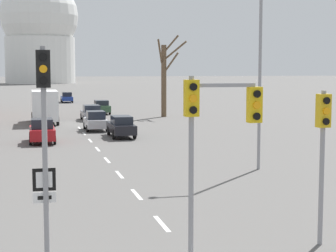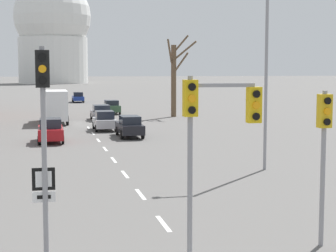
{
  "view_description": "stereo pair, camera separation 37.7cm",
  "coord_description": "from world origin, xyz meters",
  "px_view_note": "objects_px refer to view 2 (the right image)",
  "views": [
    {
      "loc": [
        -4.17,
        -8.76,
        5.12
      ],
      "look_at": [
        -0.36,
        6.67,
        3.51
      ],
      "focal_mm": 60.0,
      "sensor_mm": 36.0,
      "label": 1
    },
    {
      "loc": [
        -3.81,
        -8.84,
        5.12
      ],
      "look_at": [
        -0.36,
        6.67,
        3.51
      ],
      "focal_mm": 60.0,
      "sensor_mm": 36.0,
      "label": 2
    }
  ],
  "objects_px": {
    "sedan_mid_centre": "(111,107)",
    "delivery_truck": "(54,105)",
    "route_sign_post": "(44,196)",
    "street_lamp_right": "(261,59)",
    "traffic_signal_near_left": "(43,115)",
    "traffic_signal_centre_tall": "(213,121)",
    "sedan_far_left": "(101,112)",
    "sedan_near_left": "(104,121)",
    "sedan_distant_centre": "(51,130)",
    "sedan_near_right": "(78,97)",
    "traffic_signal_near_right": "(324,138)",
    "sedan_far_right": "(130,126)"
  },
  "relations": [
    {
      "from": "traffic_signal_centre_tall",
      "to": "sedan_near_left",
      "type": "relative_size",
      "value": 1.27
    },
    {
      "from": "sedan_far_right",
      "to": "sedan_distant_centre",
      "type": "bearing_deg",
      "value": -162.68
    },
    {
      "from": "sedan_near_right",
      "to": "delivery_truck",
      "type": "distance_m",
      "value": 34.04
    },
    {
      "from": "sedan_far_left",
      "to": "delivery_truck",
      "type": "xyz_separation_m",
      "value": [
        -4.67,
        -2.33,
        0.93
      ]
    },
    {
      "from": "sedan_far_left",
      "to": "delivery_truck",
      "type": "height_order",
      "value": "delivery_truck"
    },
    {
      "from": "traffic_signal_near_left",
      "to": "sedan_distant_centre",
      "type": "height_order",
      "value": "traffic_signal_near_left"
    },
    {
      "from": "sedan_distant_centre",
      "to": "delivery_truck",
      "type": "distance_m",
      "value": 14.31
    },
    {
      "from": "traffic_signal_near_left",
      "to": "traffic_signal_centre_tall",
      "type": "bearing_deg",
      "value": -9.48
    },
    {
      "from": "route_sign_post",
      "to": "sedan_distant_centre",
      "type": "height_order",
      "value": "route_sign_post"
    },
    {
      "from": "traffic_signal_near_right",
      "to": "sedan_far_left",
      "type": "xyz_separation_m",
      "value": [
        -2.16,
        42.05,
        -2.39
      ]
    },
    {
      "from": "route_sign_post",
      "to": "sedan_mid_centre",
      "type": "xyz_separation_m",
      "value": [
        7.66,
        49.44,
        -0.97
      ]
    },
    {
      "from": "sedan_near_left",
      "to": "sedan_distant_centre",
      "type": "xyz_separation_m",
      "value": [
        -4.53,
        -6.94,
        0.02
      ]
    },
    {
      "from": "traffic_signal_centre_tall",
      "to": "sedan_far_left",
      "type": "height_order",
      "value": "traffic_signal_centre_tall"
    },
    {
      "from": "traffic_signal_near_left",
      "to": "street_lamp_right",
      "type": "bearing_deg",
      "value": 47.71
    },
    {
      "from": "sedan_mid_centre",
      "to": "delivery_truck",
      "type": "distance_m",
      "value": 12.08
    },
    {
      "from": "sedan_far_right",
      "to": "traffic_signal_near_left",
      "type": "bearing_deg",
      "value": -103.19
    },
    {
      "from": "street_lamp_right",
      "to": "sedan_far_left",
      "type": "bearing_deg",
      "value": 99.53
    },
    {
      "from": "sedan_far_right",
      "to": "delivery_truck",
      "type": "distance_m",
      "value": 13.56
    },
    {
      "from": "sedan_distant_centre",
      "to": "sedan_far_right",
      "type": "bearing_deg",
      "value": 17.32
    },
    {
      "from": "route_sign_post",
      "to": "street_lamp_right",
      "type": "distance_m",
      "value": 16.34
    },
    {
      "from": "traffic_signal_near_left",
      "to": "traffic_signal_centre_tall",
      "type": "distance_m",
      "value": 4.42
    },
    {
      "from": "sedan_mid_centre",
      "to": "sedan_near_left",
      "type": "bearing_deg",
      "value": -98.69
    },
    {
      "from": "street_lamp_right",
      "to": "sedan_far_left",
      "type": "distance_m",
      "value": 30.83
    },
    {
      "from": "route_sign_post",
      "to": "street_lamp_right",
      "type": "xyz_separation_m",
      "value": [
        10.74,
        11.69,
        3.87
      ]
    },
    {
      "from": "traffic_signal_near_right",
      "to": "sedan_far_right",
      "type": "height_order",
      "value": "traffic_signal_near_right"
    },
    {
      "from": "sedan_distant_centre",
      "to": "route_sign_post",
      "type": "bearing_deg",
      "value": -91.08
    },
    {
      "from": "sedan_mid_centre",
      "to": "sedan_far_left",
      "type": "xyz_separation_m",
      "value": [
        -1.97,
        -7.73,
        -0.02
      ]
    },
    {
      "from": "sedan_near_left",
      "to": "sedan_distant_centre",
      "type": "height_order",
      "value": "sedan_distant_centre"
    },
    {
      "from": "traffic_signal_near_left",
      "to": "sedan_near_right",
      "type": "relative_size",
      "value": 1.27
    },
    {
      "from": "sedan_near_left",
      "to": "delivery_truck",
      "type": "xyz_separation_m",
      "value": [
        -3.97,
        7.33,
        0.89
      ]
    },
    {
      "from": "delivery_truck",
      "to": "street_lamp_right",
      "type": "bearing_deg",
      "value": -70.69
    },
    {
      "from": "route_sign_post",
      "to": "sedan_distant_centre",
      "type": "relative_size",
      "value": 0.63
    },
    {
      "from": "traffic_signal_near_right",
      "to": "sedan_distant_centre",
      "type": "height_order",
      "value": "traffic_signal_near_right"
    },
    {
      "from": "traffic_signal_near_left",
      "to": "delivery_truck",
      "type": "xyz_separation_m",
      "value": [
        1.0,
        39.46,
        -2.25
      ]
    },
    {
      "from": "traffic_signal_near_left",
      "to": "sedan_mid_centre",
      "type": "xyz_separation_m",
      "value": [
        7.63,
        49.52,
        -3.15
      ]
    },
    {
      "from": "route_sign_post",
      "to": "delivery_truck",
      "type": "height_order",
      "value": "delivery_truck"
    },
    {
      "from": "traffic_signal_centre_tall",
      "to": "street_lamp_right",
      "type": "bearing_deg",
      "value": 63.09
    },
    {
      "from": "traffic_signal_centre_tall",
      "to": "route_sign_post",
      "type": "relative_size",
      "value": 1.91
    },
    {
      "from": "route_sign_post",
      "to": "traffic_signal_near_left",
      "type": "bearing_deg",
      "value": -67.01
    },
    {
      "from": "traffic_signal_near_left",
      "to": "sedan_far_left",
      "type": "xyz_separation_m",
      "value": [
        5.67,
        41.79,
        -3.18
      ]
    },
    {
      "from": "sedan_near_right",
      "to": "traffic_signal_centre_tall",
      "type": "bearing_deg",
      "value": -90.68
    },
    {
      "from": "traffic_signal_near_left",
      "to": "delivery_truck",
      "type": "relative_size",
      "value": 0.79
    },
    {
      "from": "sedan_mid_centre",
      "to": "delivery_truck",
      "type": "xyz_separation_m",
      "value": [
        -6.63,
        -10.06,
        0.9
      ]
    },
    {
      "from": "route_sign_post",
      "to": "sedan_near_right",
      "type": "xyz_separation_m",
      "value": [
        5.27,
        73.14,
        -0.97
      ]
    },
    {
      "from": "sedan_near_right",
      "to": "street_lamp_right",
      "type": "bearing_deg",
      "value": -84.92
    },
    {
      "from": "street_lamp_right",
      "to": "delivery_truck",
      "type": "bearing_deg",
      "value": 109.31
    },
    {
      "from": "traffic_signal_near_left",
      "to": "sedan_mid_centre",
      "type": "distance_m",
      "value": 50.2
    },
    {
      "from": "traffic_signal_near_left",
      "to": "traffic_signal_centre_tall",
      "type": "height_order",
      "value": "traffic_signal_near_left"
    },
    {
      "from": "traffic_signal_centre_tall",
      "to": "sedan_distant_centre",
      "type": "relative_size",
      "value": 1.2
    },
    {
      "from": "traffic_signal_near_right",
      "to": "delivery_truck",
      "type": "relative_size",
      "value": 0.63
    }
  ]
}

